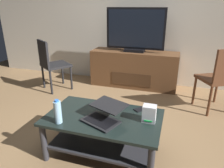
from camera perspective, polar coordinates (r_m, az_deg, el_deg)
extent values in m
plane|color=olive|center=(2.52, -3.09, -14.62)|extent=(7.68, 7.68, 0.00)
cube|color=beige|center=(4.09, 7.63, 19.89)|extent=(6.40, 0.12, 2.80)
cube|color=black|center=(2.09, -2.35, -9.13)|extent=(1.13, 0.67, 0.03)
cube|color=#2D2D33|center=(2.23, -2.25, -15.07)|extent=(1.00, 0.59, 0.02)
cylinder|color=#2D2D33|center=(2.21, -18.15, -15.03)|extent=(0.06, 0.06, 0.40)
cylinder|color=#2D2D33|center=(1.89, 10.55, -21.25)|extent=(0.06, 0.06, 0.40)
cylinder|color=#2D2D33|center=(2.61, -10.98, -8.36)|extent=(0.06, 0.06, 0.40)
cylinder|color=#2D2D33|center=(2.35, 12.48, -12.10)|extent=(0.06, 0.06, 0.40)
cube|color=brown|center=(3.94, 6.08, 4.15)|extent=(1.59, 0.46, 0.66)
cube|color=#432A18|center=(3.77, 5.26, 1.24)|extent=(0.71, 0.01, 0.23)
cube|color=black|center=(3.83, 6.22, 9.18)|extent=(0.36, 0.20, 0.05)
cube|color=black|center=(3.78, 6.45, 14.82)|extent=(1.04, 0.04, 0.71)
cube|color=black|center=(3.75, 6.38, 14.79)|extent=(0.97, 0.01, 0.64)
cube|color=#59331E|center=(3.32, 26.66, 1.20)|extent=(0.60, 0.60, 0.04)
cylinder|color=#59331E|center=(3.65, 26.69, -1.24)|extent=(0.04, 0.04, 0.45)
cylinder|color=#59331E|center=(3.44, 21.63, -1.74)|extent=(0.04, 0.04, 0.45)
cylinder|color=#59331E|center=(3.15, 25.19, -4.33)|extent=(0.04, 0.04, 0.45)
cube|color=black|center=(3.87, -15.14, 5.03)|extent=(0.61, 0.61, 0.04)
cube|color=black|center=(3.75, -18.31, 7.82)|extent=(0.36, 0.27, 0.46)
cylinder|color=black|center=(3.84, -11.12, 1.58)|extent=(0.04, 0.04, 0.43)
cylinder|color=black|center=(4.17, -13.43, 2.95)|extent=(0.04, 0.04, 0.43)
cylinder|color=black|center=(3.71, -16.38, 0.38)|extent=(0.04, 0.04, 0.43)
cylinder|color=black|center=(4.05, -18.33, 1.89)|extent=(0.04, 0.04, 0.43)
cube|color=black|center=(1.98, -3.20, -10.13)|extent=(0.39, 0.34, 0.02)
cube|color=black|center=(1.98, -3.20, -9.88)|extent=(0.34, 0.27, 0.00)
cube|color=black|center=(2.00, -0.84, -5.74)|extent=(0.39, 0.34, 0.03)
cube|color=#3F8CD8|center=(2.00, -0.92, -5.78)|extent=(0.35, 0.30, 0.02)
cube|color=silver|center=(1.99, 10.19, -7.96)|extent=(0.12, 0.10, 0.16)
cube|color=#19D84C|center=(1.97, 9.87, -10.00)|extent=(0.07, 0.00, 0.01)
cylinder|color=#99C6E5|center=(1.99, -14.64, -7.50)|extent=(0.07, 0.07, 0.21)
cylinder|color=blue|center=(1.94, -14.96, -4.47)|extent=(0.04, 0.04, 0.02)
cube|color=black|center=(2.22, 7.86, -6.84)|extent=(0.14, 0.15, 0.01)
cube|color=black|center=(2.23, 0.44, -6.37)|extent=(0.10, 0.17, 0.02)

